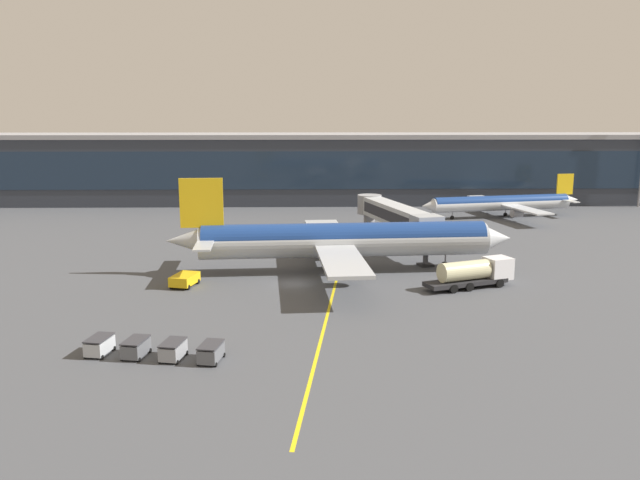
{
  "coord_description": "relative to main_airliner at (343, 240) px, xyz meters",
  "views": [
    {
      "loc": [
        1.49,
        -71.22,
        19.3
      ],
      "look_at": [
        3.15,
        3.57,
        4.5
      ],
      "focal_mm": 35.07,
      "sensor_mm": 36.0,
      "label": 1
    }
  ],
  "objects": [
    {
      "name": "ground_plane",
      "position": [
        -6.03,
        -5.55,
        -4.11
      ],
      "size": [
        700.0,
        700.0,
        0.0
      ],
      "primitive_type": "plane",
      "color": "#47494F"
    },
    {
      "name": "fuel_tanker",
      "position": [
        14.74,
        -7.7,
        -2.37
      ],
      "size": [
        10.98,
        6.19,
        3.25
      ],
      "color": "#232326",
      "rests_on": "ground_plane"
    },
    {
      "name": "main_airliner",
      "position": [
        0.0,
        0.0,
        0.0
      ],
      "size": [
        43.8,
        34.69,
        12.01
      ],
      "color": "#B2B7BC",
      "rests_on": "ground_plane"
    },
    {
      "name": "baggage_cart_3",
      "position": [
        -12.23,
        -29.29,
        -3.33
      ],
      "size": [
        2.04,
        2.89,
        1.48
      ],
      "color": "#595B60",
      "rests_on": "ground_plane"
    },
    {
      "name": "pushback_tug",
      "position": [
        -18.63,
        -6.44,
        -3.26
      ],
      "size": [
        3.16,
        4.25,
        1.4
      ],
      "color": "yellow",
      "rests_on": "ground_plane"
    },
    {
      "name": "commuter_jet_far",
      "position": [
        33.54,
        42.61,
        -1.25
      ],
      "size": [
        33.22,
        26.72,
        8.23
      ],
      "color": "silver",
      "rests_on": "ground_plane"
    },
    {
      "name": "apron_lead_in_line",
      "position": [
        -0.88,
        -3.55,
        -4.11
      ],
      "size": [
        9.44,
        79.51,
        0.01
      ],
      "primitive_type": "cube",
      "rotation": [
        0.0,
        0.0,
        -0.11
      ],
      "color": "yellow",
      "rests_on": "ground_plane"
    },
    {
      "name": "terminal_building",
      "position": [
        -16.08,
        68.52,
        3.64
      ],
      "size": [
        215.32,
        22.08,
        15.47
      ],
      "color": "#2D333D",
      "rests_on": "ground_plane"
    },
    {
      "name": "baggage_cart_0",
      "position": [
        -21.67,
        -27.54,
        -3.33
      ],
      "size": [
        2.04,
        2.89,
        1.48
      ],
      "color": "#B2B7BC",
      "rests_on": "ground_plane"
    },
    {
      "name": "jet_bridge",
      "position": [
        8.29,
        14.09,
        1.01
      ],
      "size": [
        9.43,
        25.09,
        6.8
      ],
      "color": "#B2B7BC",
      "rests_on": "ground_plane"
    },
    {
      "name": "baggage_cart_2",
      "position": [
        -15.38,
        -28.7,
        -3.33
      ],
      "size": [
        2.04,
        2.89,
        1.48
      ],
      "color": "gray",
      "rests_on": "ground_plane"
    },
    {
      "name": "baggage_cart_1",
      "position": [
        -18.52,
        -28.12,
        -3.33
      ],
      "size": [
        2.04,
        2.89,
        1.48
      ],
      "color": "#595B60",
      "rests_on": "ground_plane"
    }
  ]
}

